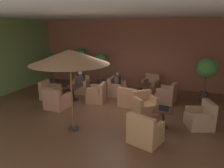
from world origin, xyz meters
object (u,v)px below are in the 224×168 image
(armchair_mid_center_west, at_px, (130,99))
(armchair_front_right_north, at_px, (81,86))
(patio_umbrella_tall_red, at_px, (70,57))
(patron_blue_shirt, at_px, (80,79))
(armchair_mid_center_south, at_px, (117,89))
(armchair_front_left_south, at_px, (201,118))
(potted_tree_right_corner, at_px, (101,66))
(cafe_table_front_right, at_px, (73,91))
(iced_drink_cup, at_px, (162,107))
(armchair_front_left_north, at_px, (144,106))
(open_laptop, at_px, (164,109))
(potted_tree_mid_right, at_px, (52,64))
(armchair_mid_center_north, at_px, (167,95))
(potted_tree_mid_left, at_px, (207,70))
(armchair_front_right_east, at_px, (50,92))
(armchair_front_left_east, at_px, (145,132))
(armchair_front_right_west, at_px, (97,95))
(cafe_table_front_left, at_px, (164,114))
(armchair_mid_center_east, at_px, (151,85))
(patron_by_window, at_px, (118,80))
(armchair_front_right_south, at_px, (57,101))
(cafe_table_mid_center, at_px, (141,87))

(armchair_mid_center_west, bearing_deg, armchair_front_right_north, 161.53)
(patio_umbrella_tall_red, xyz_separation_m, patron_blue_shirt, (-1.60, 3.46, -1.54))
(patio_umbrella_tall_red, bearing_deg, armchair_mid_center_south, 88.11)
(armchair_front_left_south, xyz_separation_m, potted_tree_right_corner, (-4.71, 3.08, 0.86))
(armchair_front_left_south, xyz_separation_m, cafe_table_front_right, (-5.12, 0.89, 0.12))
(iced_drink_cup, bearing_deg, armchair_mid_center_south, 131.95)
(armchair_front_left_north, relative_size, patio_umbrella_tall_red, 0.42)
(patron_blue_shirt, distance_m, open_laptop, 4.89)
(patio_umbrella_tall_red, relative_size, potted_tree_mid_right, 1.44)
(armchair_mid_center_north, height_order, iced_drink_cup, armchair_mid_center_north)
(potted_tree_mid_left, relative_size, potted_tree_right_corner, 1.03)
(armchair_mid_center_west, bearing_deg, armchair_front_right_east, -174.77)
(armchair_front_left_east, height_order, armchair_front_right_north, armchair_front_left_east)
(armchair_front_left_south, relative_size, armchair_mid_center_north, 1.04)
(armchair_front_right_west, xyz_separation_m, potted_tree_mid_left, (4.27, 1.50, 1.06))
(armchair_front_left_east, relative_size, potted_tree_mid_right, 0.57)
(armchair_mid_center_north, xyz_separation_m, armchair_mid_center_west, (-1.37, -0.94, -0.01))
(armchair_front_right_north, bearing_deg, cafe_table_front_left, -29.56)
(armchair_front_right_west, xyz_separation_m, open_laptop, (2.96, -1.60, 0.34))
(armchair_front_right_east, distance_m, armchair_mid_center_east, 4.81)
(armchair_mid_center_north, bearing_deg, potted_tree_right_corner, 162.79)
(armchair_mid_center_north, bearing_deg, patron_by_window, 174.21)
(armchair_front_right_south, relative_size, armchair_mid_center_south, 1.03)
(cafe_table_mid_center, relative_size, armchair_mid_center_north, 0.85)
(armchair_mid_center_north, xyz_separation_m, potted_tree_mid_left, (1.46, 0.55, 1.07))
(armchair_mid_center_west, height_order, patio_umbrella_tall_red, patio_umbrella_tall_red)
(armchair_front_right_west, distance_m, armchair_mid_center_west, 1.43)
(armchair_front_left_north, height_order, armchair_mid_center_east, armchair_mid_center_east)
(armchair_front_left_east, distance_m, potted_tree_mid_right, 7.22)
(cafe_table_front_right, height_order, armchair_mid_center_west, armchair_mid_center_west)
(armchair_front_left_north, distance_m, potted_tree_mid_right, 5.91)
(potted_tree_mid_right, xyz_separation_m, patron_by_window, (3.80, -0.34, -0.50))
(armchair_front_left_south, xyz_separation_m, patio_umbrella_tall_red, (-3.70, -1.54, 1.95))
(cafe_table_front_left, relative_size, potted_tree_right_corner, 0.34)
(armchair_front_left_north, relative_size, cafe_table_mid_center, 1.33)
(armchair_front_right_south, height_order, armchair_mid_center_east, armchair_mid_center_east)
(armchair_front_right_west, relative_size, patio_umbrella_tall_red, 0.34)
(armchair_front_right_west, bearing_deg, armchair_mid_center_east, 51.12)
(patio_umbrella_tall_red, bearing_deg, open_laptop, 20.58)
(cafe_table_front_left, xyz_separation_m, armchair_front_left_east, (-0.37, -1.13, -0.15))
(armchair_front_left_east, relative_size, patron_by_window, 1.46)
(armchair_front_right_west, distance_m, armchair_mid_center_east, 2.99)
(cafe_table_front_left, xyz_separation_m, armchair_mid_center_east, (-1.07, 3.79, -0.15))
(potted_tree_mid_left, xyz_separation_m, patron_blue_shirt, (-5.53, -0.63, -0.66))
(armchair_front_left_north, relative_size, armchair_mid_center_east, 1.16)
(armchair_mid_center_north, distance_m, armchair_mid_center_west, 1.67)
(armchair_mid_center_west, bearing_deg, armchair_mid_center_south, 129.18)
(armchair_front_left_east, height_order, potted_tree_mid_right, potted_tree_mid_right)
(armchair_front_right_north, relative_size, potted_tree_mid_left, 0.44)
(armchair_front_right_north, relative_size, patron_by_window, 1.25)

